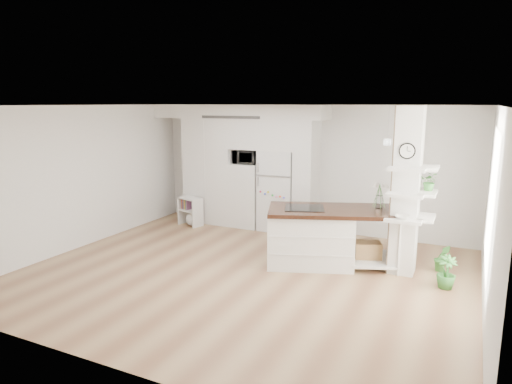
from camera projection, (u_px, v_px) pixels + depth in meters
floor at (244, 274)px, 7.45m from camera, size 7.00×6.00×0.01m
room at (244, 161)px, 7.09m from camera, size 7.04×6.04×2.72m
cabinet_wall at (241, 159)px, 10.13m from camera, size 4.00×0.71×2.70m
refrigerator at (279, 190)px, 9.87m from camera, size 0.78×0.69×1.75m
column at (411, 193)px, 7.17m from camera, size 0.69×0.90×2.70m
window at (491, 200)px, 5.94m from camera, size 0.00×2.40×2.40m
pendant_light at (355, 148)px, 6.44m from camera, size 0.12×0.12×0.10m
kitchen_island at (318, 235)px, 7.81m from camera, size 2.41×1.74×1.55m
bookshelf at (191, 213)px, 10.32m from camera, size 0.61×0.45×0.64m
floor_plant_a at (442, 258)px, 7.52m from camera, size 0.31×0.28×0.46m
floor_plant_b at (446, 272)px, 6.82m from camera, size 0.37×0.37×0.51m
microwave at (247, 157)px, 10.00m from camera, size 0.54×0.37×0.30m
shelf_plant at (430, 181)px, 7.18m from camera, size 0.27×0.23×0.30m
decor_bowl at (402, 217)px, 7.07m from camera, size 0.22×0.22×0.05m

